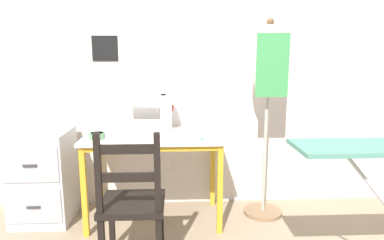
{
  "coord_description": "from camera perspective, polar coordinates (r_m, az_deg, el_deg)",
  "views": [
    {
      "loc": [
        0.18,
        -2.36,
        1.33
      ],
      "look_at": [
        0.3,
        0.26,
        0.84
      ],
      "focal_mm": 32.0,
      "sensor_mm": 36.0,
      "label": 1
    }
  ],
  "objects": [
    {
      "name": "sewing_table",
      "position": [
        2.73,
        -6.37,
        -4.3
      ],
      "size": [
        1.08,
        0.58,
        0.72
      ],
      "color": "silver",
      "rests_on": "ground_plane"
    },
    {
      "name": "sewing_machine",
      "position": [
        2.85,
        -6.78,
        1.02
      ],
      "size": [
        0.4,
        0.16,
        0.32
      ],
      "color": "white",
      "rests_on": "sewing_table"
    },
    {
      "name": "filing_cabinet",
      "position": [
        3.05,
        -23.53,
        -8.55
      ],
      "size": [
        0.45,
        0.46,
        0.74
      ],
      "color": "#B7B7BC",
      "rests_on": "ground_plane"
    },
    {
      "name": "scissors",
      "position": [
        2.57,
        2.29,
        -3.11
      ],
      "size": [
        0.13,
        0.09,
        0.01
      ],
      "color": "silver",
      "rests_on": "sewing_table"
    },
    {
      "name": "wall_back",
      "position": [
        3.01,
        -6.19,
        9.55
      ],
      "size": [
        10.0,
        0.06,
        2.55
      ],
      "color": "silver",
      "rests_on": "ground_plane"
    },
    {
      "name": "dress_form",
      "position": [
        2.8,
        12.6,
        7.33
      ],
      "size": [
        0.32,
        0.32,
        1.62
      ],
      "color": "#846647",
      "rests_on": "ground_plane"
    },
    {
      "name": "ground_plane",
      "position": [
        2.71,
        -6.47,
        -18.78
      ],
      "size": [
        14.0,
        14.0,
        0.0
      ],
      "primitive_type": "plane",
      "color": "gray"
    },
    {
      "name": "fabric_bowl",
      "position": [
        2.66,
        -15.54,
        -2.51
      ],
      "size": [
        0.12,
        0.12,
        0.05
      ],
      "color": "#56895B",
      "rests_on": "sewing_table"
    },
    {
      "name": "thread_spool_near_machine",
      "position": [
        2.68,
        -2.49,
        -2.16
      ],
      "size": [
        0.03,
        0.03,
        0.04
      ],
      "color": "silver",
      "rests_on": "sewing_table"
    },
    {
      "name": "wooden_chair",
      "position": [
        2.24,
        -9.96,
        -13.57
      ],
      "size": [
        0.4,
        0.38,
        0.9
      ],
      "color": "black",
      "rests_on": "ground_plane"
    }
  ]
}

